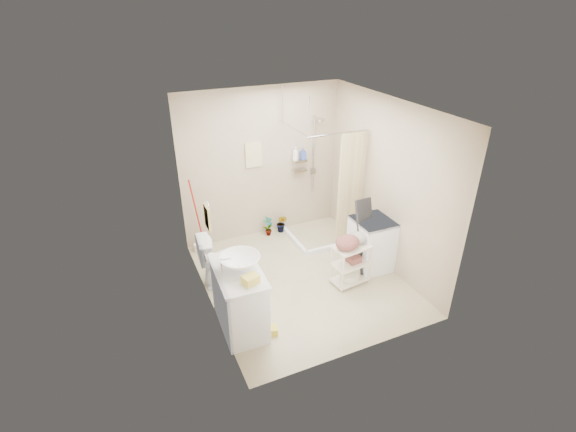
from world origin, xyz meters
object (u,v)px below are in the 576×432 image
Objects in this scene: toilet at (226,258)px; washing_machine at (372,244)px; vanity at (239,299)px; laundry_rack at (351,261)px.

toilet is 2.25m from washing_machine.
washing_machine is at bearing 13.63° from vanity.
toilet is at bearing 85.50° from vanity.
toilet is (0.12, 0.99, -0.03)m from vanity.
washing_machine reaches higher than toilet.
vanity is 1.80m from laundry_rack.
washing_machine is (2.30, 0.46, -0.01)m from vanity.
toilet reaches higher than laundry_rack.
vanity is 1.00m from toilet.
vanity is 1.18× the size of washing_machine.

